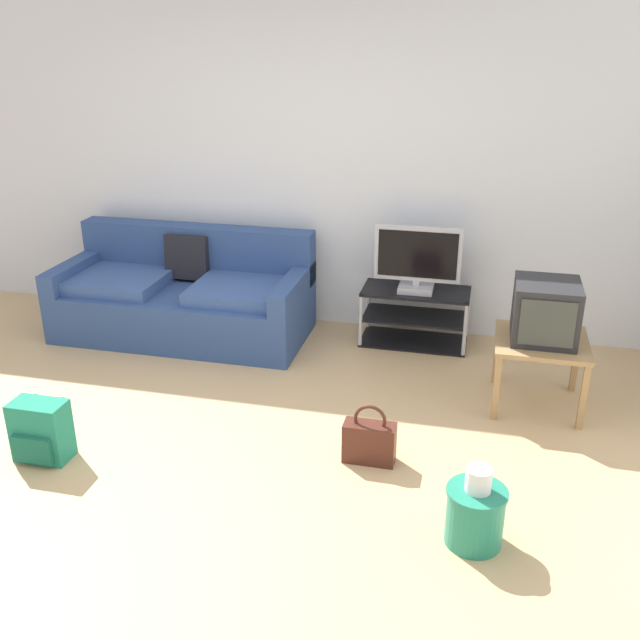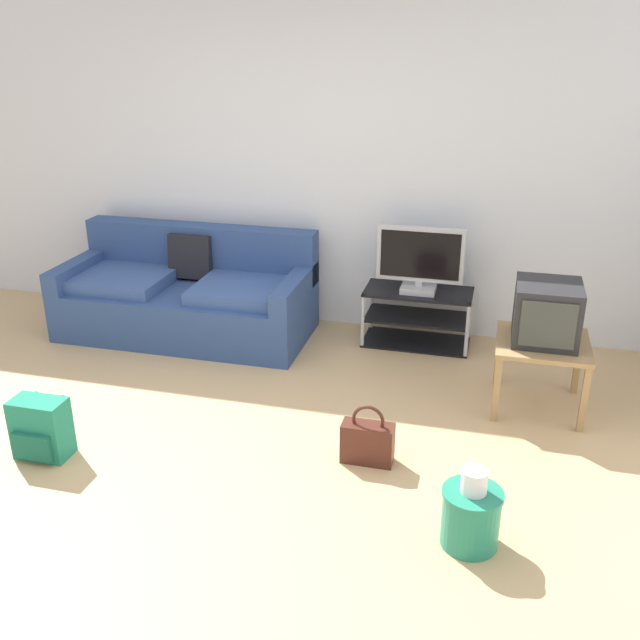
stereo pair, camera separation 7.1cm
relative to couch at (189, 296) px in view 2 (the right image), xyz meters
The scene contains 10 objects.
ground_plane 2.12m from the couch, 65.45° to the right, with size 9.00×9.80×0.02m, color tan.
wall_back 1.46m from the couch, 31.91° to the left, with size 9.00×0.10×2.70m, color silver.
couch is the anchor object (origin of this frame).
tv_stand 1.86m from the couch, ahead, with size 0.83×0.41×0.44m.
flat_tv 1.89m from the couch, ahead, with size 0.66×0.22×0.51m.
side_table 2.81m from the couch, 12.40° to the right, with size 0.58×0.58×0.47m.
crt_tv 2.82m from the couch, 12.08° to the right, with size 0.40×0.43×0.38m.
backpack 1.94m from the couch, 91.87° to the right, with size 0.32×0.25×0.36m.
handbag 2.35m from the couch, 40.51° to the right, with size 0.30×0.13×0.36m.
cleaning_bucket 3.19m from the couch, 41.21° to the right, with size 0.29×0.29×0.42m.
Camera 2 is at (1.52, -3.06, 2.32)m, focal length 39.79 mm.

